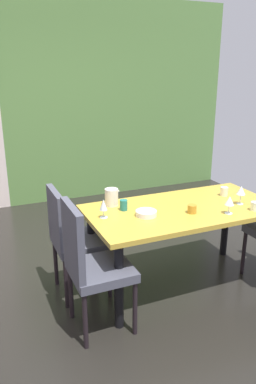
{
  "coord_description": "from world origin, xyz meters",
  "views": [
    {
      "loc": [
        -0.99,
        -2.6,
        1.9
      ],
      "look_at": [
        0.25,
        0.29,
        0.85
      ],
      "focal_mm": 35.0,
      "sensor_mm": 36.0,
      "label": 1
    }
  ],
  "objects_px": {
    "dining_table": "(183,218)",
    "cup_rear": "(224,191)",
    "cup_north": "(255,206)",
    "cup_right": "(192,209)",
    "wine_glass_center": "(230,201)",
    "chair_left_near": "(90,262)",
    "wine_glass_corner": "(241,191)",
    "chair_left_far": "(72,235)",
    "cup_east": "(124,205)",
    "serving_bowl_left": "(146,213)",
    "pitcher_south": "(112,197)",
    "wine_glass_front": "(103,205)"
  },
  "relations": [
    {
      "from": "chair_left_far",
      "to": "wine_glass_front",
      "type": "bearing_deg",
      "value": 46.36
    },
    {
      "from": "cup_north",
      "to": "cup_right",
      "type": "xyz_separation_m",
      "value": [
        -0.52,
        0.16,
        -0.0
      ]
    },
    {
      "from": "wine_glass_center",
      "to": "cup_east",
      "type": "bearing_deg",
      "value": 151.46
    },
    {
      "from": "chair_left_far",
      "to": "cup_east",
      "type": "relative_size",
      "value": 10.74
    },
    {
      "from": "wine_glass_center",
      "to": "pitcher_south",
      "type": "xyz_separation_m",
      "value": [
        -0.81,
        0.56,
        -0.03
      ]
    },
    {
      "from": "serving_bowl_left",
      "to": "wine_glass_corner",
      "type": "bearing_deg",
      "value": -5.25
    },
    {
      "from": "chair_left_near",
      "to": "wine_glass_corner",
      "type": "relative_size",
      "value": 6.14
    },
    {
      "from": "chair_left_near",
      "to": "cup_right",
      "type": "distance_m",
      "value": 0.96
    },
    {
      "from": "wine_glass_center",
      "to": "cup_right",
      "type": "height_order",
      "value": "wine_glass_center"
    },
    {
      "from": "cup_north",
      "to": "cup_rear",
      "type": "bearing_deg",
      "value": 90.0
    },
    {
      "from": "chair_left_far",
      "to": "pitcher_south",
      "type": "height_order",
      "value": "chair_left_far"
    },
    {
      "from": "dining_table",
      "to": "cup_rear",
      "type": "height_order",
      "value": "cup_rear"
    },
    {
      "from": "chair_left_far",
      "to": "wine_glass_front",
      "type": "relative_size",
      "value": 6.25
    },
    {
      "from": "pitcher_south",
      "to": "cup_north",
      "type": "bearing_deg",
      "value": -29.19
    },
    {
      "from": "chair_left_near",
      "to": "chair_left_far",
      "type": "bearing_deg",
      "value": 179.46
    },
    {
      "from": "chair_left_far",
      "to": "wine_glass_corner",
      "type": "distance_m",
      "value": 1.51
    },
    {
      "from": "cup_right",
      "to": "pitcher_south",
      "type": "height_order",
      "value": "pitcher_south"
    },
    {
      "from": "wine_glass_corner",
      "to": "cup_east",
      "type": "distance_m",
      "value": 1.04
    },
    {
      "from": "serving_bowl_left",
      "to": "cup_rear",
      "type": "relative_size",
      "value": 2.06
    },
    {
      "from": "cup_north",
      "to": "cup_rear",
      "type": "height_order",
      "value": "cup_rear"
    },
    {
      "from": "dining_table",
      "to": "chair_left_far",
      "type": "bearing_deg",
      "value": 164.18
    },
    {
      "from": "wine_glass_corner",
      "to": "wine_glass_center",
      "type": "relative_size",
      "value": 1.1
    },
    {
      "from": "chair_left_near",
      "to": "cup_east",
      "type": "bearing_deg",
      "value": 133.11
    },
    {
      "from": "chair_left_far",
      "to": "cup_east",
      "type": "height_order",
      "value": "chair_left_far"
    },
    {
      "from": "serving_bowl_left",
      "to": "cup_right",
      "type": "height_order",
      "value": "cup_right"
    },
    {
      "from": "chair_left_near",
      "to": "wine_glass_corner",
      "type": "height_order",
      "value": "chair_left_near"
    },
    {
      "from": "wine_glass_center",
      "to": "pitcher_south",
      "type": "relative_size",
      "value": 1.0
    },
    {
      "from": "chair_left_far",
      "to": "cup_rear",
      "type": "bearing_deg",
      "value": 84.23
    },
    {
      "from": "serving_bowl_left",
      "to": "cup_right",
      "type": "distance_m",
      "value": 0.39
    },
    {
      "from": "cup_right",
      "to": "wine_glass_corner",
      "type": "bearing_deg",
      "value": 1.54
    },
    {
      "from": "cup_north",
      "to": "cup_right",
      "type": "distance_m",
      "value": 0.54
    },
    {
      "from": "dining_table",
      "to": "pitcher_south",
      "type": "xyz_separation_m",
      "value": [
        -0.55,
        0.29,
        0.17
      ]
    },
    {
      "from": "cup_right",
      "to": "cup_rear",
      "type": "bearing_deg",
      "value": 26.43
    },
    {
      "from": "chair_left_near",
      "to": "cup_east",
      "type": "relative_size",
      "value": 11.32
    },
    {
      "from": "dining_table",
      "to": "cup_right",
      "type": "bearing_deg",
      "value": -90.99
    },
    {
      "from": "wine_glass_corner",
      "to": "pitcher_south",
      "type": "xyz_separation_m",
      "value": [
        -1.05,
        0.42,
        -0.05
      ]
    },
    {
      "from": "cup_east",
      "to": "cup_north",
      "type": "relative_size",
      "value": 1.2
    },
    {
      "from": "wine_glass_center",
      "to": "serving_bowl_left",
      "type": "relative_size",
      "value": 0.88
    },
    {
      "from": "dining_table",
      "to": "wine_glass_corner",
      "type": "distance_m",
      "value": 0.56
    },
    {
      "from": "dining_table",
      "to": "cup_east",
      "type": "height_order",
      "value": "cup_east"
    },
    {
      "from": "dining_table",
      "to": "serving_bowl_left",
      "type": "height_order",
      "value": "serving_bowl_left"
    },
    {
      "from": "serving_bowl_left",
      "to": "cup_right",
      "type": "bearing_deg",
      "value": -14.15
    },
    {
      "from": "wine_glass_front",
      "to": "serving_bowl_left",
      "type": "distance_m",
      "value": 0.35
    },
    {
      "from": "pitcher_south",
      "to": "wine_glass_front",
      "type": "bearing_deg",
      "value": -123.9
    },
    {
      "from": "cup_east",
      "to": "cup_rear",
      "type": "height_order",
      "value": "cup_east"
    },
    {
      "from": "chair_left_near",
      "to": "cup_north",
      "type": "height_order",
      "value": "chair_left_near"
    },
    {
      "from": "dining_table",
      "to": "cup_rear",
      "type": "relative_size",
      "value": 19.94
    },
    {
      "from": "cup_right",
      "to": "chair_left_far",
      "type": "bearing_deg",
      "value": 156.46
    },
    {
      "from": "dining_table",
      "to": "wine_glass_center",
      "type": "height_order",
      "value": "wine_glass_center"
    },
    {
      "from": "chair_left_near",
      "to": "wine_glass_front",
      "type": "distance_m",
      "value": 0.48
    }
  ]
}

